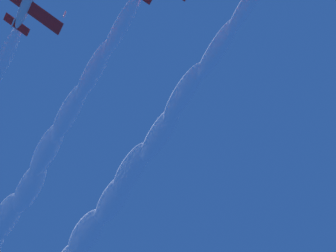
% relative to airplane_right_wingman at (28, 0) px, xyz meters
% --- Properties ---
extents(airplane_right_wingman, '(7.02, 6.82, 3.27)m').
position_rel_airplane_right_wingman_xyz_m(airplane_right_wingman, '(0.00, 0.00, 0.00)').
color(airplane_right_wingman, silver).
extents(smoke_trail_lead, '(27.32, 51.20, 5.80)m').
position_rel_airplane_right_wingman_xyz_m(smoke_trail_lead, '(6.01, 28.80, 3.52)').
color(smoke_trail_lead, white).
extents(smoke_trail_left_wingman, '(26.93, 51.45, 6.21)m').
position_rel_airplane_right_wingman_xyz_m(smoke_trail_left_wingman, '(-6.08, 31.38, 3.09)').
color(smoke_trail_left_wingman, white).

